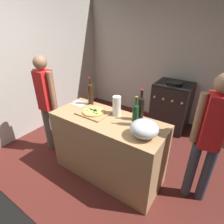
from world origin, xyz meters
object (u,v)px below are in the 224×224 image
object	(u,v)px
person_in_red	(209,137)
paper_towel_roll	(117,106)
mixing_bowl	(144,129)
person_in_stripes	(47,102)
wine_bottle_green	(90,93)
wine_bottle_dark	(141,107)
wine_bottle_amber	(135,114)
pizza	(94,111)
stove	(171,106)

from	to	relation	value
person_in_red	paper_towel_roll	bearing A→B (deg)	-173.02
mixing_bowl	person_in_stripes	size ratio (longest dim) A/B	0.19
wine_bottle_green	wine_bottle_dark	size ratio (longest dim) A/B	1.01
wine_bottle_amber	person_in_red	size ratio (longest dim) A/B	0.23
pizza	person_in_stripes	xyz separation A→B (m)	(-0.84, -0.09, -0.04)
paper_towel_roll	stove	xyz separation A→B (m)	(0.27, 1.59, -0.56)
paper_towel_roll	stove	bearing A→B (deg)	80.47
mixing_bowl	wine_bottle_dark	world-z (taller)	wine_bottle_dark
mixing_bowl	stove	bearing A→B (deg)	97.09
pizza	stove	xyz separation A→B (m)	(0.54, 1.72, -0.46)
pizza	paper_towel_roll	world-z (taller)	paper_towel_roll
mixing_bowl	person_in_stripes	distance (m)	1.60
wine_bottle_amber	person_in_stripes	distance (m)	1.43
person_in_stripes	mixing_bowl	bearing A→B (deg)	-0.39
stove	person_in_red	xyz separation A→B (m)	(0.81, -1.46, 0.43)
wine_bottle_dark	person_in_red	bearing A→B (deg)	5.77
mixing_bowl	wine_bottle_green	distance (m)	1.03
mixing_bowl	wine_bottle_green	xyz separation A→B (m)	(-0.98, 0.30, 0.08)
paper_towel_roll	pizza	bearing A→B (deg)	-153.30
stove	paper_towel_roll	bearing A→B (deg)	-99.53
pizza	wine_bottle_dark	xyz separation A→B (m)	(0.57, 0.19, 0.14)
pizza	wine_bottle_green	bearing A→B (deg)	137.03
mixing_bowl	person_in_red	world-z (taller)	person_in_red
wine_bottle_dark	person_in_red	size ratio (longest dim) A/B	0.25
mixing_bowl	paper_towel_roll	distance (m)	0.55
wine_bottle_dark	stove	xyz separation A→B (m)	(-0.04, 1.53, -0.60)
pizza	stove	size ratio (longest dim) A/B	0.30
paper_towel_roll	mixing_bowl	bearing A→B (deg)	-25.60
wine_bottle_green	person_in_red	world-z (taller)	person_in_red
wine_bottle_amber	wine_bottle_dark	bearing A→B (deg)	92.37
person_in_stripes	person_in_red	bearing A→B (deg)	9.30
wine_bottle_green	stove	distance (m)	1.80
paper_towel_roll	wine_bottle_amber	xyz separation A→B (m)	(0.31, -0.09, 0.02)
paper_towel_roll	wine_bottle_amber	distance (m)	0.32
wine_bottle_dark	person_in_stripes	xyz separation A→B (m)	(-1.41, -0.28, -0.18)
wine_bottle_green	wine_bottle_dark	bearing A→B (deg)	-1.09
mixing_bowl	wine_bottle_amber	distance (m)	0.24
paper_towel_roll	wine_bottle_amber	world-z (taller)	wine_bottle_amber
paper_towel_roll	wine_bottle_green	size ratio (longest dim) A/B	0.65
wine_bottle_green	wine_bottle_amber	xyz separation A→B (m)	(0.80, -0.16, -0.03)
wine_bottle_green	mixing_bowl	bearing A→B (deg)	-17.27
pizza	stove	bearing A→B (deg)	72.74
pizza	mixing_bowl	distance (m)	0.77
pizza	wine_bottle_amber	size ratio (longest dim) A/B	0.82
person_in_red	mixing_bowl	bearing A→B (deg)	-147.57
wine_bottle_amber	stove	world-z (taller)	wine_bottle_amber
mixing_bowl	stove	xyz separation A→B (m)	(-0.23, 1.82, -0.52)
mixing_bowl	wine_bottle_amber	world-z (taller)	wine_bottle_amber
paper_towel_roll	wine_bottle_amber	bearing A→B (deg)	-16.01
wine_bottle_amber	paper_towel_roll	bearing A→B (deg)	163.99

